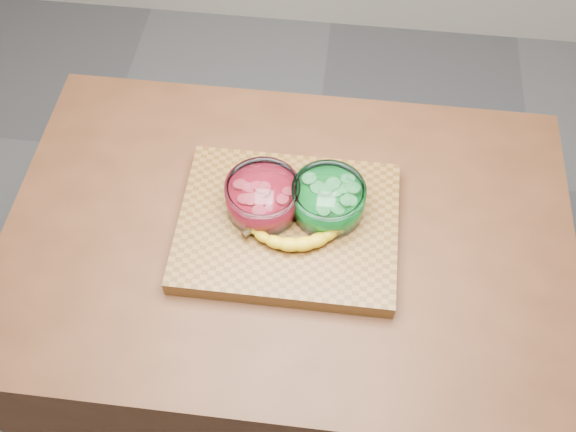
# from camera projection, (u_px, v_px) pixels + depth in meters

# --- Properties ---
(ground) EXTENTS (3.50, 3.50, 0.00)m
(ground) POSITION_uv_depth(u_px,v_px,m) (288.00, 377.00, 2.10)
(ground) COLOR slate
(ground) RESTS_ON ground
(counter) EXTENTS (1.20, 0.80, 0.90)m
(counter) POSITION_uv_depth(u_px,v_px,m) (288.00, 320.00, 1.72)
(counter) COLOR #4D2A17
(counter) RESTS_ON ground
(cutting_board) EXTENTS (0.45, 0.35, 0.04)m
(cutting_board) POSITION_uv_depth(u_px,v_px,m) (288.00, 227.00, 1.33)
(cutting_board) COLOR brown
(cutting_board) RESTS_ON counter
(bowl_red) EXTENTS (0.15, 0.15, 0.07)m
(bowl_red) POSITION_uv_depth(u_px,v_px,m) (263.00, 197.00, 1.31)
(bowl_red) COLOR white
(bowl_red) RESTS_ON cutting_board
(bowl_green) EXTENTS (0.15, 0.15, 0.07)m
(bowl_green) POSITION_uv_depth(u_px,v_px,m) (328.00, 199.00, 1.30)
(bowl_green) COLOR white
(bowl_green) RESTS_ON cutting_board
(banana) EXTENTS (0.24, 0.14, 0.03)m
(banana) POSITION_uv_depth(u_px,v_px,m) (298.00, 228.00, 1.29)
(banana) COLOR gold
(banana) RESTS_ON cutting_board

